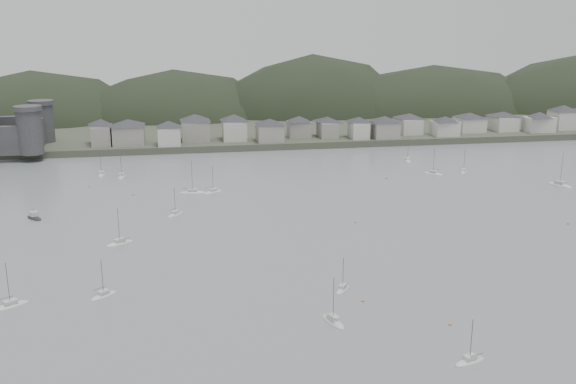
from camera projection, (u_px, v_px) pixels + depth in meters
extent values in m
plane|color=slate|center=(355.00, 318.00, 126.36)|extent=(900.00, 900.00, 0.00)
cube|color=#383D2D|center=(227.00, 111.00, 406.62)|extent=(900.00, 250.00, 3.00)
ellipsoid|color=black|center=(37.00, 141.00, 368.71)|extent=(138.98, 92.48, 81.13)
ellipsoid|color=black|center=(176.00, 137.00, 382.98)|extent=(132.08, 90.41, 79.74)
ellipsoid|color=black|center=(312.00, 137.00, 397.93)|extent=(133.88, 88.37, 101.41)
ellipsoid|color=black|center=(430.00, 131.00, 405.42)|extent=(165.81, 81.78, 82.55)
cylinder|color=#353538|center=(30.00, 132.00, 265.48)|extent=(10.00, 10.00, 18.00)
cylinder|color=#353538|center=(43.00, 123.00, 292.24)|extent=(10.00, 10.00, 17.00)
cube|color=#353538|center=(37.00, 134.00, 279.57)|extent=(3.50, 30.00, 12.00)
cube|color=gray|center=(102.00, 135.00, 286.49)|extent=(8.34, 12.91, 8.59)
pyramid|color=#2D2D32|center=(101.00, 122.00, 285.00)|extent=(15.78, 15.78, 3.01)
cube|color=gray|center=(129.00, 135.00, 287.91)|extent=(13.68, 13.35, 8.36)
pyramid|color=#2D2D32|center=(128.00, 122.00, 286.46)|extent=(20.07, 20.07, 2.93)
cube|color=#B9B7AE|center=(169.00, 136.00, 285.93)|extent=(9.78, 10.20, 8.08)
pyramid|color=#2D2D32|center=(169.00, 124.00, 284.53)|extent=(14.83, 14.83, 2.83)
cube|color=gray|center=(196.00, 131.00, 297.02)|extent=(12.59, 13.33, 9.09)
pyramid|color=#2D2D32|center=(195.00, 117.00, 295.45)|extent=(19.24, 19.24, 3.18)
cube|color=#B9B7AE|center=(234.00, 130.00, 298.62)|extent=(10.74, 12.17, 8.87)
pyramid|color=#2D2D32|center=(234.00, 118.00, 297.08)|extent=(17.01, 17.01, 3.10)
cube|color=gray|center=(270.00, 133.00, 295.20)|extent=(11.63, 12.09, 7.69)
pyramid|color=#2D2D32|center=(270.00, 122.00, 293.87)|extent=(17.61, 17.61, 2.69)
cube|color=gray|center=(299.00, 129.00, 306.09)|extent=(10.37, 9.35, 7.44)
pyramid|color=#2D2D32|center=(299.00, 119.00, 304.81)|extent=(14.65, 14.65, 2.60)
cube|color=gray|center=(327.00, 129.00, 306.12)|extent=(8.24, 12.20, 7.22)
pyramid|color=#2D2D32|center=(328.00, 119.00, 304.87)|extent=(15.17, 15.17, 2.53)
cube|color=#B9B7AE|center=(359.00, 130.00, 303.48)|extent=(8.06, 10.91, 7.46)
pyramid|color=#2D2D32|center=(359.00, 120.00, 302.18)|extent=(14.08, 14.08, 2.61)
cube|color=gray|center=(385.00, 130.00, 304.14)|extent=(11.73, 11.78, 7.66)
pyramid|color=#2D2D32|center=(385.00, 119.00, 302.81)|extent=(17.46, 17.46, 2.68)
cube|color=#B9B7AE|center=(409.00, 126.00, 316.26)|extent=(10.19, 13.02, 7.33)
pyramid|color=#2D2D32|center=(410.00, 116.00, 314.99)|extent=(17.23, 17.23, 2.57)
cube|color=#B9B7AE|center=(445.00, 128.00, 310.45)|extent=(11.70, 9.81, 6.88)
pyramid|color=#2D2D32|center=(446.00, 119.00, 309.26)|extent=(15.97, 15.97, 2.41)
cube|color=#B9B7AE|center=(469.00, 124.00, 321.73)|extent=(12.83, 12.48, 7.00)
pyramid|color=#2D2D32|center=(470.00, 115.00, 320.52)|extent=(18.79, 18.79, 2.45)
cube|color=#B9B7AE|center=(503.00, 123.00, 325.36)|extent=(11.07, 13.50, 6.97)
pyramid|color=#2D2D32|center=(504.00, 114.00, 324.15)|extent=(18.25, 18.25, 2.44)
cube|color=#B9B7AE|center=(539.00, 124.00, 320.60)|extent=(13.75, 9.12, 7.34)
pyramid|color=#2D2D32|center=(540.00, 115.00, 319.33)|extent=(16.97, 16.97, 2.57)
cube|color=#B9B7AE|center=(563.00, 120.00, 329.19)|extent=(11.37, 11.57, 9.05)
pyramid|color=#2D2D32|center=(564.00, 108.00, 327.63)|extent=(17.03, 17.03, 3.17)
ellipsoid|color=silver|center=(104.00, 296.00, 136.18)|extent=(6.24, 5.77, 1.29)
cube|color=#B8B8B4|center=(103.00, 292.00, 135.94)|extent=(2.64, 2.55, 0.70)
cylinder|color=#3F3F42|center=(102.00, 278.00, 135.11)|extent=(0.12, 0.12, 8.06)
cylinder|color=#3F3F42|center=(99.00, 288.00, 136.37)|extent=(2.27, 1.97, 0.10)
ellipsoid|color=silver|center=(408.00, 161.00, 268.52)|extent=(4.04, 8.21, 1.57)
cube|color=#B8B8B4|center=(408.00, 158.00, 268.24)|extent=(2.25, 3.04, 0.70)
cylinder|color=#3F3F42|center=(408.00, 149.00, 267.22)|extent=(0.12, 0.12, 9.83)
cylinder|color=#3F3F42|center=(406.00, 156.00, 269.37)|extent=(0.81, 3.49, 0.10)
ellipsoid|color=silver|center=(175.00, 215.00, 193.46)|extent=(5.87, 6.35, 1.31)
cube|color=#B8B8B4|center=(175.00, 212.00, 193.21)|extent=(2.59, 2.69, 0.70)
cylinder|color=#3F3F42|center=(175.00, 201.00, 192.37)|extent=(0.12, 0.12, 8.21)
cylinder|color=#3F3F42|center=(173.00, 209.00, 193.79)|extent=(2.00, 2.31, 0.10)
ellipsoid|color=silver|center=(120.00, 244.00, 168.16)|extent=(7.85, 5.88, 1.53)
cube|color=#B8B8B4|center=(120.00, 240.00, 167.89)|extent=(3.15, 2.78, 0.70)
cylinder|color=#3F3F42|center=(119.00, 226.00, 166.90)|extent=(0.12, 0.12, 9.54)
cylinder|color=#3F3F42|center=(124.00, 239.00, 167.31)|extent=(3.04, 1.78, 0.10)
ellipsoid|color=silver|center=(122.00, 177.00, 240.83)|extent=(3.13, 8.23, 1.61)
cube|color=#B8B8B4|center=(122.00, 174.00, 240.54)|extent=(1.96, 2.94, 0.70)
cylinder|color=#3F3F42|center=(121.00, 163.00, 239.50)|extent=(0.12, 0.12, 10.09)
cylinder|color=#3F3F42|center=(122.00, 173.00, 239.04)|extent=(0.35, 3.63, 0.10)
ellipsoid|color=silver|center=(343.00, 290.00, 139.42)|extent=(4.93, 5.74, 1.16)
cube|color=#B8B8B4|center=(343.00, 286.00, 139.19)|extent=(2.23, 2.38, 0.70)
cylinder|color=#3F3F42|center=(343.00, 274.00, 138.45)|extent=(0.12, 0.12, 7.22)
cylinder|color=#3F3F42|center=(347.00, 285.00, 138.36)|extent=(1.63, 2.15, 0.10)
ellipsoid|color=silver|center=(333.00, 322.00, 124.40)|extent=(4.47, 7.62, 1.45)
cube|color=#B8B8B4|center=(333.00, 317.00, 124.14)|extent=(2.31, 2.91, 0.70)
cylinder|color=#3F3F42|center=(334.00, 300.00, 123.20)|extent=(0.12, 0.12, 9.07)
cylinder|color=#3F3F42|center=(333.00, 318.00, 122.75)|extent=(1.11, 3.13, 0.10)
ellipsoid|color=silver|center=(102.00, 175.00, 243.86)|extent=(2.76, 7.89, 1.56)
cube|color=#B8B8B4|center=(101.00, 172.00, 243.58)|extent=(1.81, 2.79, 0.70)
cylinder|color=#3F3F42|center=(101.00, 162.00, 242.57)|extent=(0.12, 0.12, 9.77)
cylinder|color=#3F3F42|center=(101.00, 172.00, 242.11)|extent=(0.22, 3.52, 0.10)
ellipsoid|color=silver|center=(193.00, 193.00, 217.94)|extent=(9.11, 3.74, 1.77)
cube|color=#B8B8B4|center=(192.00, 190.00, 217.64)|extent=(3.29, 2.26, 0.70)
cylinder|color=#3F3F42|center=(192.00, 177.00, 216.48)|extent=(0.12, 0.12, 11.09)
cylinder|color=#3F3F42|center=(188.00, 189.00, 217.07)|extent=(3.98, 0.51, 0.10)
ellipsoid|color=silver|center=(464.00, 172.00, 248.43)|extent=(5.80, 6.97, 1.39)
cube|color=#B8B8B4|center=(464.00, 170.00, 248.18)|extent=(2.64, 2.87, 0.70)
cylinder|color=#3F3F42|center=(464.00, 161.00, 247.28)|extent=(0.12, 0.12, 8.68)
cylinder|color=#3F3F42|center=(461.00, 168.00, 248.89)|extent=(1.87, 2.62, 0.10)
ellipsoid|color=silver|center=(433.00, 174.00, 245.11)|extent=(7.31, 7.33, 1.57)
cube|color=#B8B8B4|center=(433.00, 171.00, 244.83)|extent=(3.16, 3.16, 0.70)
cylinder|color=#3F3F42|center=(434.00, 161.00, 243.82)|extent=(0.12, 0.12, 9.80)
cylinder|color=#3F3F42|center=(435.00, 169.00, 245.82)|extent=(2.56, 2.57, 0.10)
ellipsoid|color=silver|center=(470.00, 362.00, 109.79)|extent=(6.57, 3.72, 1.25)
cube|color=#B8B8B4|center=(470.00, 357.00, 109.56)|extent=(2.49, 1.95, 0.70)
cylinder|color=#3F3F42|center=(471.00, 341.00, 108.75)|extent=(0.12, 0.12, 7.82)
cylinder|color=#3F3F42|center=(477.00, 355.00, 109.29)|extent=(2.72, 0.91, 0.10)
ellipsoid|color=silver|center=(560.00, 186.00, 227.93)|extent=(6.79, 10.16, 1.95)
cube|color=#B8B8B4|center=(560.00, 182.00, 227.60)|extent=(3.34, 3.98, 0.70)
cylinder|color=#3F3F42|center=(562.00, 168.00, 226.33)|extent=(0.12, 0.12, 12.16)
cylinder|color=#3F3F42|center=(561.00, 182.00, 225.82)|extent=(1.86, 4.04, 0.10)
ellipsoid|color=silver|center=(213.00, 192.00, 218.84)|extent=(7.43, 5.54, 1.44)
cube|color=#B8B8B4|center=(213.00, 190.00, 218.58)|extent=(2.98, 2.62, 0.70)
cylinder|color=#3F3F42|center=(213.00, 179.00, 217.65)|extent=(0.12, 0.12, 9.02)
cylinder|color=#3F3F42|center=(210.00, 188.00, 218.85)|extent=(2.88, 1.67, 0.10)
ellipsoid|color=silver|center=(11.00, 307.00, 131.20)|extent=(7.65, 6.10, 1.51)
cube|color=#B8B8B4|center=(10.00, 302.00, 130.93)|extent=(3.12, 2.82, 0.70)
cylinder|color=#3F3F42|center=(8.00, 284.00, 129.95)|extent=(0.12, 0.12, 9.43)
cylinder|color=#3F3F42|center=(5.00, 298.00, 131.29)|extent=(2.91, 1.92, 0.10)
ellipsoid|color=black|center=(34.00, 218.00, 189.93)|extent=(6.24, 7.04, 1.53)
cube|color=#B8B8B4|center=(34.00, 214.00, 189.57)|extent=(2.82, 2.84, 1.40)
cylinder|color=#3F3F42|center=(34.00, 211.00, 189.34)|extent=(0.10, 0.10, 1.20)
sphere|color=#C97B43|center=(450.00, 324.00, 123.30)|extent=(0.70, 0.70, 0.70)
sphere|color=#C97B43|center=(568.00, 224.00, 184.67)|extent=(0.70, 0.70, 0.70)
sphere|color=#C97B43|center=(133.00, 195.00, 215.56)|extent=(0.70, 0.70, 0.70)
sphere|color=#C97B43|center=(386.00, 178.00, 238.32)|extent=(0.70, 0.70, 0.70)
sphere|color=#C97B43|center=(363.00, 301.00, 133.66)|extent=(0.70, 0.70, 0.70)
sphere|color=#C97B43|center=(89.00, 187.00, 225.95)|extent=(0.70, 0.70, 0.70)
sphere|color=#C97B43|center=(356.00, 222.00, 186.12)|extent=(0.70, 0.70, 0.70)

